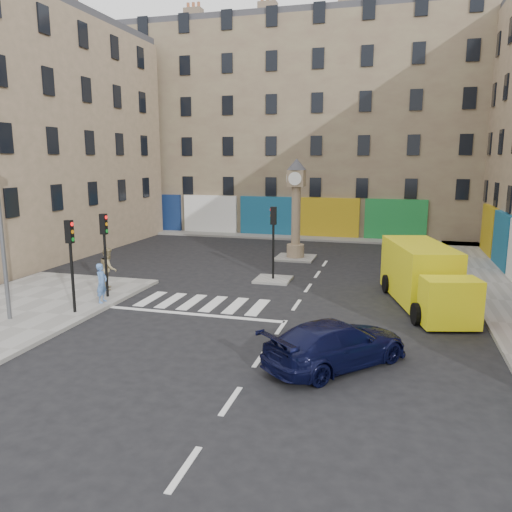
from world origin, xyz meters
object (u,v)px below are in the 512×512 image
at_px(traffic_light_left_far, 105,242).
at_px(clock_pillar, 296,202).
at_px(traffic_light_left_near, 71,251).
at_px(pedestrian_blue, 102,283).
at_px(pedestrian_tan, 108,268).
at_px(yellow_van, 424,276).
at_px(navy_sedan, 336,344).
at_px(traffic_light_island, 273,231).

height_order(traffic_light_left_far, clock_pillar, clock_pillar).
bearing_deg(traffic_light_left_near, clock_pillar, 65.45).
height_order(pedestrian_blue, pedestrian_tan, pedestrian_tan).
relative_size(traffic_light_left_near, traffic_light_left_far, 1.00).
xyz_separation_m(traffic_light_left_far, clock_pillar, (6.30, 11.40, 0.93)).
relative_size(clock_pillar, yellow_van, 0.84).
distance_m(traffic_light_left_near, navy_sedan, 11.05).
bearing_deg(pedestrian_tan, pedestrian_blue, 176.43).
distance_m(traffic_light_left_near, pedestrian_tan, 3.98).
xyz_separation_m(clock_pillar, yellow_van, (7.21, -8.47, -2.29)).
height_order(clock_pillar, pedestrian_blue, clock_pillar).
bearing_deg(clock_pillar, traffic_light_left_far, -118.94).
relative_size(traffic_light_island, yellow_van, 0.51).
xyz_separation_m(clock_pillar, navy_sedan, (4.36, -15.97, -2.85)).
distance_m(yellow_van, pedestrian_tan, 14.27).
bearing_deg(clock_pillar, navy_sedan, -74.72).
relative_size(traffic_light_left_near, pedestrian_blue, 2.19).
distance_m(traffic_light_left_near, traffic_light_island, 10.03).
height_order(clock_pillar, yellow_van, clock_pillar).
height_order(traffic_light_island, pedestrian_tan, traffic_light_island).
bearing_deg(yellow_van, pedestrian_blue, -178.62).
xyz_separation_m(traffic_light_left_near, pedestrian_blue, (0.30, 1.53, -1.63)).
relative_size(clock_pillar, pedestrian_tan, 3.11).
relative_size(traffic_light_left_far, pedestrian_tan, 1.89).
height_order(navy_sedan, pedestrian_blue, pedestrian_blue).
distance_m(traffic_light_left_far, yellow_van, 13.89).
bearing_deg(yellow_van, clock_pillar, 115.76).
relative_size(navy_sedan, pedestrian_blue, 2.85).
xyz_separation_m(pedestrian_blue, pedestrian_tan, (-0.96, 2.10, 0.14)).
bearing_deg(traffic_light_island, yellow_van, -18.96).
xyz_separation_m(traffic_light_island, pedestrian_blue, (-6.00, -6.27, -1.60)).
relative_size(navy_sedan, pedestrian_tan, 2.46).
height_order(traffic_light_left_far, traffic_light_island, traffic_light_left_far).
bearing_deg(pedestrian_tan, traffic_light_island, -87.32).
height_order(yellow_van, pedestrian_tan, yellow_van).
height_order(traffic_light_left_near, pedestrian_blue, traffic_light_left_near).
height_order(yellow_van, pedestrian_blue, yellow_van).
bearing_deg(pedestrian_tan, traffic_light_left_near, 162.15).
bearing_deg(traffic_light_left_near, traffic_light_left_far, 90.00).
height_order(traffic_light_left_near, traffic_light_left_far, same).
height_order(traffic_light_left_far, pedestrian_blue, traffic_light_left_far).
relative_size(yellow_van, pedestrian_blue, 4.31).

